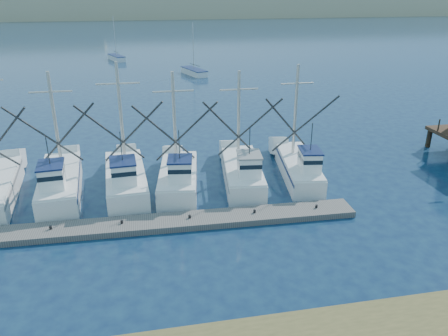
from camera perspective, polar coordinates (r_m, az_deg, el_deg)
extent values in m
plane|color=#0D1D3D|center=(22.94, 7.25, -12.89)|extent=(500.00, 500.00, 0.00)
cube|color=#69635E|center=(26.64, -13.16, -7.42)|extent=(28.48, 2.63, 0.38)
cube|color=tan|center=(227.87, -10.01, 20.23)|extent=(360.00, 60.00, 10.00)
cube|color=white|center=(31.66, -20.55, -2.10)|extent=(3.16, 8.42, 1.58)
cube|color=white|center=(29.16, -21.54, -1.06)|extent=(1.60, 2.12, 1.50)
cylinder|color=#B7B2A8|center=(31.61, -21.21, 5.74)|extent=(0.22, 0.22, 6.64)
cube|color=white|center=(31.02, -12.67, -1.72)|extent=(3.08, 8.05, 1.53)
cube|color=white|center=(28.56, -12.98, -0.60)|extent=(1.63, 2.02, 1.50)
cylinder|color=#B7B2A8|center=(30.83, -13.32, 6.73)|extent=(0.22, 0.22, 7.22)
cube|color=white|center=(30.71, -5.97, -1.58)|extent=(3.47, 7.39, 1.46)
cube|color=white|center=(28.46, -5.74, -0.34)|extent=(1.69, 1.92, 1.50)
cylinder|color=#B7B2A8|center=(30.46, -6.49, 6.29)|extent=(0.22, 0.22, 6.61)
cube|color=white|center=(31.70, 2.36, -0.76)|extent=(3.44, 8.03, 1.37)
cube|color=white|center=(29.36, 3.29, 0.30)|extent=(1.68, 2.06, 1.50)
cylinder|color=#B7B2A8|center=(31.59, 1.92, 6.76)|extent=(0.22, 0.22, 6.51)
cube|color=white|center=(32.96, 9.65, -0.15)|extent=(3.36, 8.15, 1.36)
cube|color=white|center=(30.68, 11.11, 0.87)|extent=(1.56, 2.10, 1.50)
cylinder|color=#B7B2A8|center=(32.84, 9.31, 7.34)|extent=(0.22, 0.22, 6.81)
cube|color=white|center=(72.49, -3.93, 12.39)|extent=(3.76, 6.55, 0.90)
cylinder|color=#B7B2A8|center=(72.18, -4.05, 15.60)|extent=(0.12, 0.12, 7.20)
cube|color=white|center=(89.60, -13.86, 13.77)|extent=(3.59, 6.22, 0.90)
cylinder|color=#B7B2A8|center=(89.41, -14.11, 16.36)|extent=(0.12, 0.12, 7.20)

